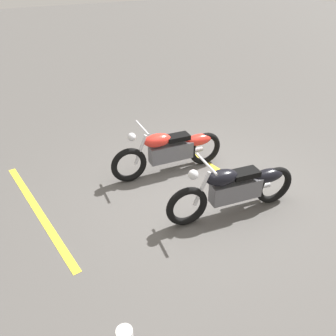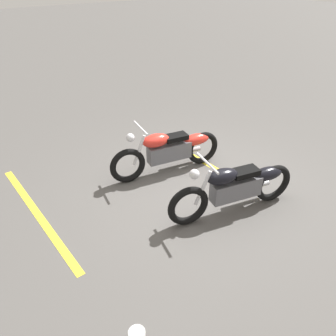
% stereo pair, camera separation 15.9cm
% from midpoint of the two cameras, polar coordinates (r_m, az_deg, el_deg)
% --- Properties ---
extents(ground_plane, '(60.00, 60.00, 0.00)m').
position_cam_midpoint_polar(ground_plane, '(6.22, 6.72, -3.22)').
color(ground_plane, '#514F4C').
extents(motorcycle_bright_foreground, '(2.22, 0.62, 1.04)m').
position_cam_midpoint_polar(motorcycle_bright_foreground, '(6.43, 1.26, 3.03)').
color(motorcycle_bright_foreground, black).
rests_on(motorcycle_bright_foreground, ground).
extents(motorcycle_dark_foreground, '(2.21, 0.68, 1.04)m').
position_cam_midpoint_polar(motorcycle_dark_foreground, '(5.48, 12.08, -3.23)').
color(motorcycle_dark_foreground, black).
rests_on(motorcycle_dark_foreground, ground).
extents(parking_stripe_near, '(0.36, 3.20, 0.01)m').
position_cam_midpoint_polar(parking_stripe_near, '(6.99, 6.85, 0.98)').
color(parking_stripe_near, yellow).
rests_on(parking_stripe_near, ground).
extents(parking_stripe_mid, '(0.36, 3.20, 0.01)m').
position_cam_midpoint_polar(parking_stripe_mid, '(5.99, -20.03, -6.74)').
color(parking_stripe_mid, yellow).
rests_on(parking_stripe_mid, ground).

